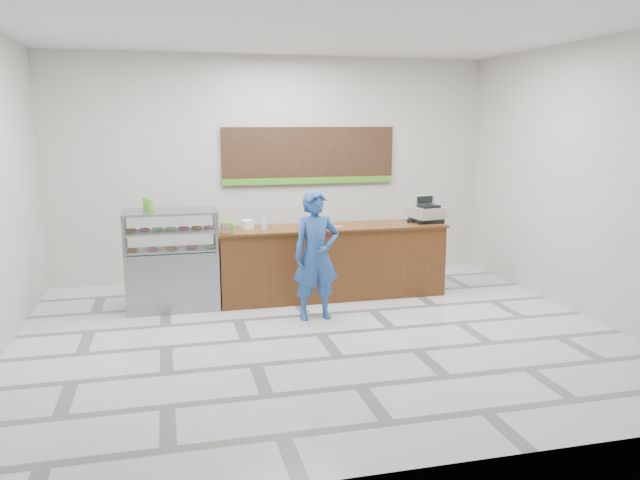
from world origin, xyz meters
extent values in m
plane|color=silver|center=(0.00, 0.00, 0.00)|extent=(7.00, 7.00, 0.00)
plane|color=beige|center=(0.00, 3.00, 1.75)|extent=(7.00, 0.00, 7.00)
plane|color=silver|center=(0.00, 0.00, 3.50)|extent=(7.00, 7.00, 0.00)
cube|color=brown|center=(0.55, 1.55, 0.50)|extent=(3.20, 0.70, 1.00)
cube|color=brown|center=(0.55, 1.55, 1.01)|extent=(3.26, 0.76, 0.03)
cube|color=gray|center=(-1.67, 1.55, 0.40)|extent=(1.20, 0.70, 0.80)
cube|color=white|center=(-1.67, 1.55, 1.05)|extent=(1.20, 0.70, 0.50)
cube|color=gray|center=(-1.67, 1.55, 1.31)|extent=(1.22, 0.72, 0.03)
cube|color=silver|center=(-1.67, 1.55, 0.82)|extent=(1.14, 0.64, 0.02)
cube|color=silver|center=(-1.67, 1.55, 1.06)|extent=(1.14, 0.64, 0.02)
torus|color=#AC6227|center=(-2.17, 1.45, 0.85)|extent=(0.15, 0.15, 0.05)
torus|color=#D34F7D|center=(-1.92, 1.45, 0.85)|extent=(0.15, 0.15, 0.05)
torus|color=#AC6227|center=(-1.67, 1.45, 0.85)|extent=(0.15, 0.15, 0.05)
torus|color=#D34F7D|center=(-1.42, 1.45, 0.85)|extent=(0.15, 0.15, 0.05)
torus|color=#8DE584|center=(-1.17, 1.45, 0.85)|extent=(0.15, 0.15, 0.05)
torus|color=#AC6227|center=(-2.17, 1.60, 1.09)|extent=(0.15, 0.15, 0.05)
torus|color=#D34F7D|center=(-2.00, 1.60, 1.09)|extent=(0.15, 0.15, 0.05)
torus|color=#8DE584|center=(-1.84, 1.60, 1.09)|extent=(0.15, 0.15, 0.05)
torus|color=#8DE584|center=(-1.67, 1.60, 1.09)|extent=(0.15, 0.15, 0.05)
torus|color=#D34F7D|center=(-1.50, 1.60, 1.09)|extent=(0.15, 0.15, 0.05)
torus|color=#AC6227|center=(-1.34, 1.60, 1.09)|extent=(0.15, 0.15, 0.05)
torus|color=#D34F7D|center=(-1.17, 1.60, 1.09)|extent=(0.15, 0.15, 0.05)
cube|color=black|center=(0.55, 2.96, 1.95)|extent=(2.80, 0.05, 0.90)
cube|color=#4B9C23|center=(0.55, 2.93, 1.55)|extent=(2.80, 0.02, 0.10)
cube|color=black|center=(1.99, 1.56, 1.06)|extent=(0.40, 0.40, 0.06)
cube|color=gray|center=(1.99, 1.56, 1.17)|extent=(0.48, 0.49, 0.16)
cube|color=black|center=(1.99, 1.48, 1.27)|extent=(0.32, 0.25, 0.04)
cube|color=gray|center=(1.99, 1.69, 1.33)|extent=(0.36, 0.16, 0.16)
cube|color=black|center=(1.99, 1.63, 1.35)|extent=(0.26, 0.06, 0.10)
cube|color=black|center=(1.75, 1.62, 1.05)|extent=(0.11, 0.16, 0.04)
cube|color=#42CF0A|center=(0.32, 1.51, 1.04)|extent=(0.38, 0.31, 0.02)
cube|color=white|center=(0.34, 1.51, 1.05)|extent=(0.27, 0.22, 0.00)
cube|color=white|center=(-0.65, 1.61, 1.09)|extent=(0.18, 0.18, 0.12)
cylinder|color=silver|center=(-0.42, 1.51, 1.08)|extent=(0.07, 0.07, 0.11)
cube|color=#4B9C23|center=(-0.95, 1.28, 1.11)|extent=(0.18, 0.13, 0.15)
cylinder|color=#D34F7D|center=(0.62, 1.50, 1.03)|extent=(0.17, 0.17, 0.00)
cylinder|color=#4B9C23|center=(-1.97, 1.77, 1.40)|extent=(0.09, 0.09, 0.15)
cylinder|color=#4B9C23|center=(-1.92, 1.64, 1.40)|extent=(0.09, 0.09, 0.14)
imported|color=#284F96|center=(0.09, 0.62, 0.82)|extent=(0.62, 0.43, 1.64)
camera|label=1|loc=(-1.72, -6.83, 2.47)|focal=35.00mm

